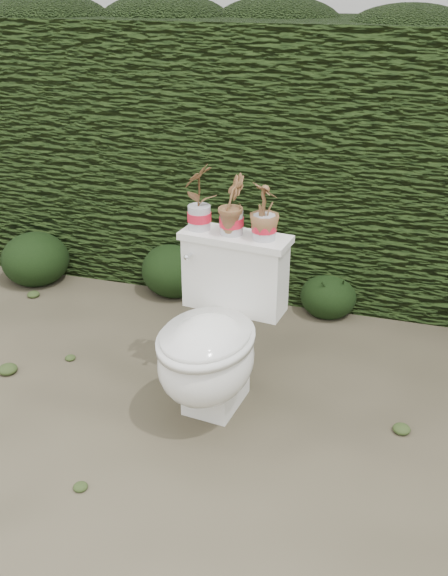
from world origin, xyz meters
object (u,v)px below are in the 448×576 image
(potted_plant_center, at_px, (232,207))
(potted_plant_right, at_px, (264,213))
(toilet, at_px, (214,340))
(potted_plant_left, at_px, (199,198))

(potted_plant_center, relative_size, potted_plant_right, 1.05)
(potted_plant_center, xyz_separation_m, potted_plant_right, (0.15, -0.02, -0.01))
(toilet, distance_m, potted_plant_right, 0.61)
(potted_plant_left, xyz_separation_m, potted_plant_right, (0.31, -0.04, -0.03))
(toilet, bearing_deg, potted_plant_left, 126.76)
(potted_plant_left, relative_size, potted_plant_center, 1.16)
(potted_plant_right, bearing_deg, potted_plant_center, 38.07)
(potted_plant_left, height_order, potted_plant_right, potted_plant_left)
(potted_plant_right, bearing_deg, toilet, 98.60)
(toilet, height_order, potted_plant_left, potted_plant_left)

